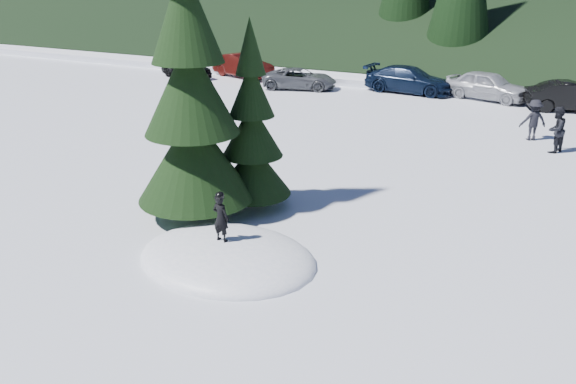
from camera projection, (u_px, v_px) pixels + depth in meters
The scene contains 13 objects.
ground at pixel (227, 259), 13.47m from camera, with size 200.00×200.00×0.00m, color white.
snow_mound at pixel (227, 259), 13.47m from camera, with size 4.48×3.52×0.96m, color white.
spruce_tall at pixel (191, 100), 14.71m from camera, with size 3.20×3.20×8.60m.
spruce_short at pixel (252, 137), 15.87m from camera, with size 2.20×2.20×5.37m.
child_skier at pixel (221, 218), 13.14m from camera, with size 0.43×0.28×1.17m, color black.
adult_0 at pixel (556, 130), 21.30m from camera, with size 0.86×0.67×1.77m, color black.
adult_2 at pixel (533, 120), 22.92m from camera, with size 1.08×0.62×1.68m, color black.
car_0 at pixel (186, 67), 36.97m from camera, with size 1.62×4.03×1.37m, color black.
car_1 at pixel (243, 66), 37.13m from camera, with size 1.61×4.62×1.52m, color #3C0D0B.
car_2 at pixel (300, 79), 33.37m from camera, with size 2.02×4.38×1.22m, color #505358.
car_3 at pixel (409, 80), 32.26m from camera, with size 2.09×5.14×1.49m, color black.
car_4 at pixel (488, 85), 30.42m from camera, with size 1.82×4.52×1.54m, color #A0A2A9.
car_5 at pixel (573, 97), 27.89m from camera, with size 1.54×4.40×1.45m, color black.
Camera 1 is at (6.90, -9.89, 6.39)m, focal length 35.00 mm.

